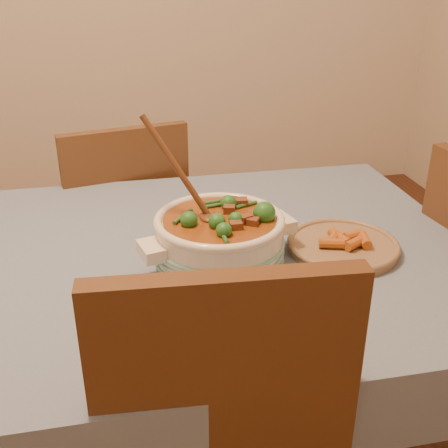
{
  "coord_description": "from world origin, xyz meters",
  "views": [
    {
      "loc": [
        -0.07,
        -1.25,
        1.44
      ],
      "look_at": [
        0.18,
        -0.07,
        0.86
      ],
      "focal_mm": 45.0,
      "sensor_mm": 36.0,
      "label": 1
    }
  ],
  "objects_px": {
    "condiment_bowl": "(223,210)",
    "chair_far": "(124,225)",
    "dining_table": "(151,287)",
    "fried_plate": "(343,244)",
    "stew_casserole": "(219,235)"
  },
  "relations": [
    {
      "from": "condiment_bowl",
      "to": "chair_far",
      "type": "xyz_separation_m",
      "value": [
        -0.27,
        0.51,
        -0.26
      ]
    },
    {
      "from": "condiment_bowl",
      "to": "chair_far",
      "type": "bearing_deg",
      "value": 118.11
    },
    {
      "from": "dining_table",
      "to": "chair_far",
      "type": "bearing_deg",
      "value": 94.15
    },
    {
      "from": "dining_table",
      "to": "condiment_bowl",
      "type": "bearing_deg",
      "value": 36.68
    },
    {
      "from": "fried_plate",
      "to": "chair_far",
      "type": "distance_m",
      "value": 0.96
    },
    {
      "from": "condiment_bowl",
      "to": "fried_plate",
      "type": "distance_m",
      "value": 0.36
    },
    {
      "from": "stew_casserole",
      "to": "condiment_bowl",
      "type": "xyz_separation_m",
      "value": [
        0.06,
        0.24,
        -0.04
      ]
    },
    {
      "from": "dining_table",
      "to": "chair_far",
      "type": "relative_size",
      "value": 1.81
    },
    {
      "from": "stew_casserole",
      "to": "chair_far",
      "type": "distance_m",
      "value": 0.84
    },
    {
      "from": "fried_plate",
      "to": "chair_far",
      "type": "relative_size",
      "value": 0.39
    },
    {
      "from": "stew_casserole",
      "to": "fried_plate",
      "type": "xyz_separation_m",
      "value": [
        0.32,
        0.0,
        -0.06
      ]
    },
    {
      "from": "stew_casserole",
      "to": "chair_far",
      "type": "xyz_separation_m",
      "value": [
        -0.22,
        0.75,
        -0.31
      ]
    },
    {
      "from": "stew_casserole",
      "to": "condiment_bowl",
      "type": "relative_size",
      "value": 3.37
    },
    {
      "from": "chair_far",
      "to": "fried_plate",
      "type": "bearing_deg",
      "value": 113.98
    },
    {
      "from": "stew_casserole",
      "to": "fried_plate",
      "type": "distance_m",
      "value": 0.33
    }
  ]
}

